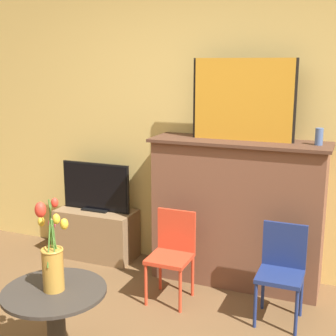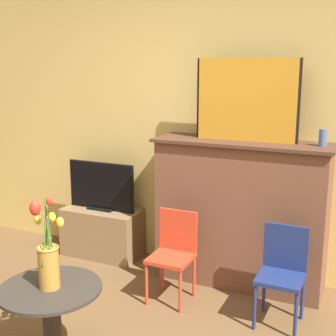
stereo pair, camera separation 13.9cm
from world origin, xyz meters
name	(u,v)px [view 1 (the left image)]	position (x,y,z in m)	size (l,w,h in m)	color
wall_back	(219,116)	(0.00, 2.13, 1.35)	(8.00, 0.06, 2.70)	#E0BC66
fireplace_mantel	(237,211)	(0.24, 1.90, 0.61)	(1.41, 0.45, 1.19)	brown
painting	(243,100)	(0.26, 1.90, 1.51)	(0.81, 0.03, 0.63)	black
mantel_candle	(319,137)	(0.84, 1.90, 1.26)	(0.06, 0.06, 0.13)	#4C6699
tv_stand	(97,233)	(-1.09, 1.90, 0.23)	(0.74, 0.36, 0.45)	olive
tv_monitor	(96,188)	(-1.09, 1.91, 0.67)	(0.68, 0.12, 0.45)	black
chair_red	(172,250)	(-0.14, 1.42, 0.39)	(0.31, 0.31, 0.69)	red
chair_blue	(282,266)	(0.69, 1.43, 0.39)	(0.31, 0.31, 0.69)	navy
side_table	(56,320)	(-0.41, 0.30, 0.35)	(0.59, 0.59, 0.54)	#332D28
vase_tulips	(52,259)	(-0.41, 0.30, 0.73)	(0.19, 0.23, 0.55)	#B78433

